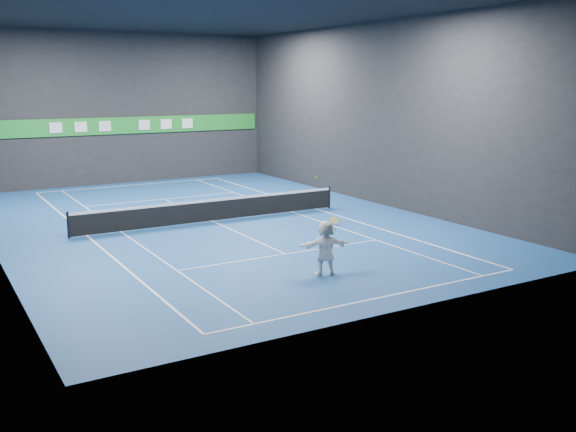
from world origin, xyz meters
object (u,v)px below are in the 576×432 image
tennis_ball (317,177)px  tennis_racket (336,223)px  player (326,248)px  tennis_net (213,209)px

tennis_ball → tennis_racket: (0.67, -0.10, -1.52)m
player → tennis_ball: (-0.27, 0.15, 2.26)m
player → tennis_net: size_ratio=0.14×
player → tennis_ball: 2.28m
player → tennis_net: bearing=-74.7°
tennis_ball → tennis_racket: tennis_ball is taller
player → tennis_racket: tennis_racket is taller
player → tennis_ball: size_ratio=28.63×
player → tennis_net: (0.17, 9.23, -0.35)m
tennis_ball → player: bearing=-29.0°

